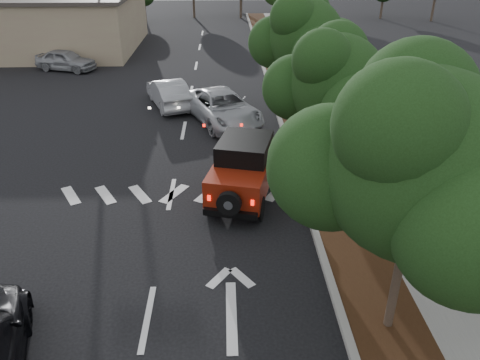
{
  "coord_description": "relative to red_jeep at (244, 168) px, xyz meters",
  "views": [
    {
      "loc": [
        1.91,
        -8.36,
        8.09
      ],
      "look_at": [
        2.31,
        3.0,
        2.09
      ],
      "focal_mm": 35.0,
      "sensor_mm": 36.0,
      "label": 1
    }
  ],
  "objects": [
    {
      "name": "ground",
      "position": [
        -2.55,
        -5.85,
        -1.05
      ],
      "size": [
        120.0,
        120.0,
        0.0
      ],
      "primitive_type": "plane",
      "color": "black",
      "rests_on": "ground"
    },
    {
      "name": "curb",
      "position": [
        2.05,
        6.15,
        -0.97
      ],
      "size": [
        0.2,
        70.0,
        0.15
      ],
      "primitive_type": "cube",
      "color": "#9E9B93",
      "rests_on": "ground"
    },
    {
      "name": "planting_strip",
      "position": [
        3.05,
        6.15,
        -0.99
      ],
      "size": [
        1.8,
        70.0,
        0.12
      ],
      "primitive_type": "cube",
      "color": "black",
      "rests_on": "ground"
    },
    {
      "name": "sidewalk",
      "position": [
        4.95,
        6.15,
        -0.99
      ],
      "size": [
        2.0,
        70.0,
        0.12
      ],
      "primitive_type": "cube",
      "color": "gray",
      "rests_on": "ground"
    },
    {
      "name": "hedge",
      "position": [
        6.35,
        6.15,
        -0.65
      ],
      "size": [
        0.8,
        70.0,
        0.8
      ],
      "primitive_type": "cube",
      "color": "black",
      "rests_on": "ground"
    },
    {
      "name": "transmission_tower",
      "position": [
        3.45,
        42.15,
        -1.05
      ],
      "size": [
        7.0,
        4.0,
        28.0
      ],
      "primitive_type": null,
      "color": "slate",
      "rests_on": "ground"
    },
    {
      "name": "street_tree_near",
      "position": [
        3.05,
        -6.35,
        -1.05
      ],
      "size": [
        3.8,
        3.8,
        5.92
      ],
      "primitive_type": null,
      "color": "black",
      "rests_on": "ground"
    },
    {
      "name": "street_tree_mid",
      "position": [
        3.05,
        0.65,
        -1.05
      ],
      "size": [
        3.2,
        3.2,
        5.32
      ],
      "primitive_type": null,
      "color": "black",
      "rests_on": "ground"
    },
    {
      "name": "street_tree_far",
      "position": [
        3.05,
        7.15,
        -1.05
      ],
      "size": [
        3.4,
        3.4,
        5.62
      ],
      "primitive_type": null,
      "color": "black",
      "rests_on": "ground"
    },
    {
      "name": "light_pole_a",
      "position": [
        -9.05,
        20.15,
        -1.05
      ],
      "size": [
        2.0,
        0.22,
        9.0
      ],
      "primitive_type": null,
      "color": "slate",
      "rests_on": "ground"
    },
    {
      "name": "light_pole_b",
      "position": [
        -10.05,
        32.15,
        -1.05
      ],
      "size": [
        2.0,
        0.22,
        9.0
      ],
      "primitive_type": null,
      "color": "slate",
      "rests_on": "ground"
    },
    {
      "name": "red_jeep",
      "position": [
        0.0,
        0.0,
        0.0
      ],
      "size": [
        2.61,
        4.22,
        2.07
      ],
      "rotation": [
        0.0,
        0.0,
        -0.25
      ],
      "color": "black",
      "rests_on": "ground"
    },
    {
      "name": "silver_suv_ahead",
      "position": [
        -0.72,
        7.14,
        -0.31
      ],
      "size": [
        4.3,
        5.88,
        1.48
      ],
      "primitive_type": "imported",
      "rotation": [
        0.0,
        0.0,
        0.39
      ],
      "color": "#A7AAAF",
      "rests_on": "ground"
    },
    {
      "name": "silver_sedan_oncoming",
      "position": [
        -3.55,
        9.68,
        -0.34
      ],
      "size": [
        2.89,
        4.59,
        1.43
      ],
      "primitive_type": "imported",
      "rotation": [
        0.0,
        0.0,
        3.49
      ],
      "color": "#A2A4AA",
      "rests_on": "ground"
    },
    {
      "name": "parked_suv",
      "position": [
        -11.1,
        17.23,
        -0.37
      ],
      "size": [
        4.32,
        2.85,
        1.37
      ],
      "primitive_type": "imported",
      "rotation": [
        0.0,
        0.0,
        1.23
      ],
      "color": "#929599",
      "rests_on": "ground"
    },
    {
      "name": "terracotta_planter",
      "position": [
        4.38,
        -2.65,
        -0.27
      ],
      "size": [
        0.66,
        0.66,
        1.15
      ],
      "rotation": [
        0.0,
        0.0,
        0.03
      ],
      "color": "brown",
      "rests_on": "ground"
    }
  ]
}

